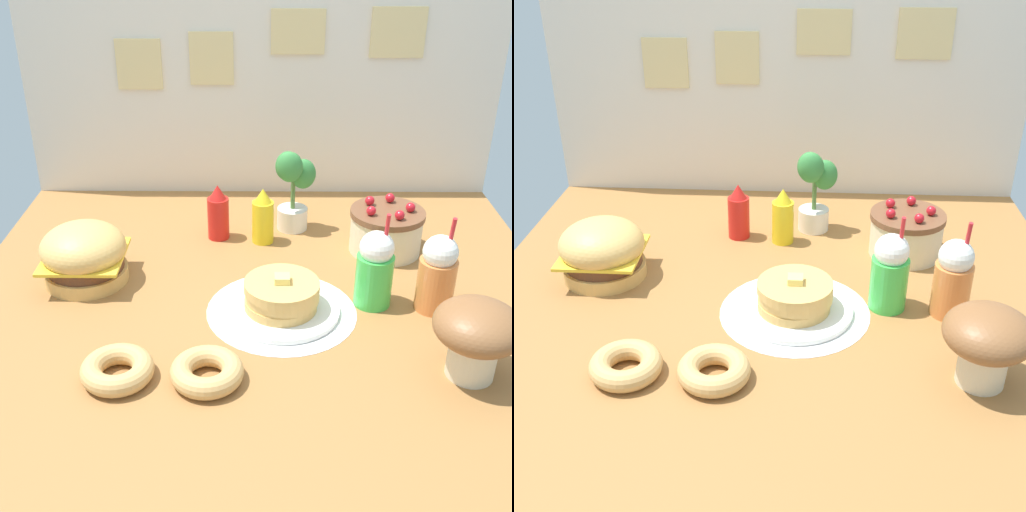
# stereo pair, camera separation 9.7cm
# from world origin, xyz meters

# --- Properties ---
(ground_plane) EXTENTS (2.06, 1.96, 0.02)m
(ground_plane) POSITION_xyz_m (0.00, 0.00, -0.01)
(ground_plane) COLOR #9E6B38
(back_wall) EXTENTS (2.06, 0.04, 1.06)m
(back_wall) POSITION_xyz_m (0.00, 0.97, 0.53)
(back_wall) COLOR silver
(back_wall) RESTS_ON ground_plane
(doily_mat) EXTENTS (0.50, 0.50, 0.00)m
(doily_mat) POSITION_xyz_m (0.07, -0.05, 0.00)
(doily_mat) COLOR white
(doily_mat) RESTS_ON ground_plane
(burger) EXTENTS (0.30, 0.30, 0.22)m
(burger) POSITION_xyz_m (-0.62, 0.15, 0.10)
(burger) COLOR #DBA859
(burger) RESTS_ON ground_plane
(pancake_stack) EXTENTS (0.38, 0.38, 0.13)m
(pancake_stack) POSITION_xyz_m (0.07, -0.05, 0.05)
(pancake_stack) COLOR white
(pancake_stack) RESTS_ON doily_mat
(layer_cake) EXTENTS (0.28, 0.28, 0.21)m
(layer_cake) POSITION_xyz_m (0.48, 0.38, 0.09)
(layer_cake) COLOR beige
(layer_cake) RESTS_ON ground_plane
(ketchup_bottle) EXTENTS (0.09, 0.09, 0.23)m
(ketchup_bottle) POSITION_xyz_m (-0.17, 0.49, 0.10)
(ketchup_bottle) COLOR red
(ketchup_bottle) RESTS_ON ground_plane
(mustard_bottle) EXTENTS (0.09, 0.09, 0.23)m
(mustard_bottle) POSITION_xyz_m (0.01, 0.46, 0.10)
(mustard_bottle) COLOR yellow
(mustard_bottle) RESTS_ON ground_plane
(cream_soda_cup) EXTENTS (0.12, 0.12, 0.34)m
(cream_soda_cup) POSITION_xyz_m (0.37, 0.01, 0.13)
(cream_soda_cup) COLOR green
(cream_soda_cup) RESTS_ON ground_plane
(orange_float_cup) EXTENTS (0.12, 0.12, 0.34)m
(orange_float_cup) POSITION_xyz_m (0.57, -0.02, 0.13)
(orange_float_cup) COLOR orange
(orange_float_cup) RESTS_ON ground_plane
(donut_pink_glaze) EXTENTS (0.21, 0.21, 0.06)m
(donut_pink_glaze) POSITION_xyz_m (-0.40, -0.39, 0.03)
(donut_pink_glaze) COLOR tan
(donut_pink_glaze) RESTS_ON ground_plane
(donut_chocolate) EXTENTS (0.21, 0.21, 0.06)m
(donut_chocolate) POSITION_xyz_m (-0.15, -0.40, 0.03)
(donut_chocolate) COLOR tan
(donut_chocolate) RESTS_ON ground_plane
(potted_plant) EXTENTS (0.16, 0.14, 0.34)m
(potted_plant) POSITION_xyz_m (0.13, 0.58, 0.18)
(potted_plant) COLOR white
(potted_plant) RESTS_ON ground_plane
(mushroom_stool) EXTENTS (0.25, 0.25, 0.24)m
(mushroom_stool) POSITION_xyz_m (0.60, -0.37, 0.15)
(mushroom_stool) COLOR beige
(mushroom_stool) RESTS_ON ground_plane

